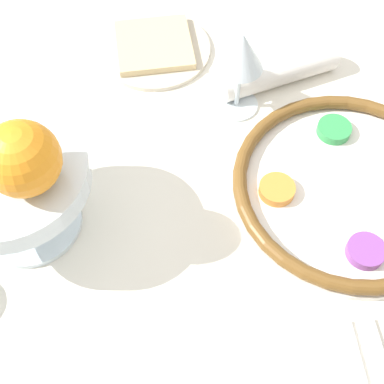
% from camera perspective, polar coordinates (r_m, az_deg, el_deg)
% --- Properties ---
extents(ground_plane, '(8.00, 8.00, 0.00)m').
position_cam_1_polar(ground_plane, '(1.43, 2.78, -14.81)').
color(ground_plane, '#99704C').
extents(dining_table, '(1.17, 1.03, 0.72)m').
position_cam_1_polar(dining_table, '(1.09, 3.56, -9.01)').
color(dining_table, silver).
rests_on(dining_table, ground_plane).
extents(seder_plate, '(0.32, 0.32, 0.03)m').
position_cam_1_polar(seder_plate, '(0.77, 16.34, 0.56)').
color(seder_plate, silver).
rests_on(seder_plate, dining_table).
extents(wine_glass, '(0.07, 0.07, 0.14)m').
position_cam_1_polar(wine_glass, '(0.78, 5.27, 14.31)').
color(wine_glass, silver).
rests_on(wine_glass, dining_table).
extents(fruit_stand, '(0.19, 0.19, 0.13)m').
position_cam_1_polar(fruit_stand, '(0.68, -18.67, 0.95)').
color(fruit_stand, silver).
rests_on(fruit_stand, dining_table).
extents(orange_fruit, '(0.09, 0.09, 0.09)m').
position_cam_1_polar(orange_fruit, '(0.60, -17.68, 3.39)').
color(orange_fruit, orange).
rests_on(orange_fruit, fruit_stand).
extents(bread_plate, '(0.19, 0.19, 0.02)m').
position_cam_1_polar(bread_plate, '(0.94, -4.02, 15.12)').
color(bread_plate, beige).
rests_on(bread_plate, dining_table).
extents(napkin_roll, '(0.20, 0.11, 0.05)m').
position_cam_1_polar(napkin_roll, '(0.88, 9.20, 12.58)').
color(napkin_roll, white).
rests_on(napkin_roll, dining_table).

